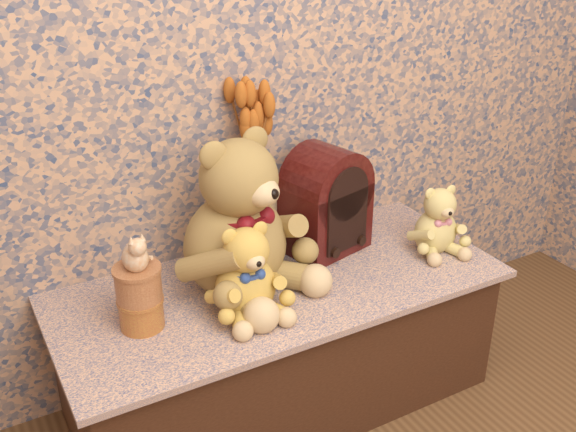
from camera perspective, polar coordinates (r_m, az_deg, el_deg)
name	(u,v)px	position (r m, az deg, el deg)	size (l,w,h in m)	color
display_shelf	(280,342)	(2.12, -0.67, -10.67)	(1.33, 0.59, 0.43)	navy
teddy_large	(234,207)	(1.88, -4.61, 0.79)	(0.40, 0.47, 0.50)	olive
teddy_medium	(245,265)	(1.80, -3.68, -4.19)	(0.22, 0.27, 0.28)	#B09231
teddy_small	(437,215)	(2.18, 12.52, 0.05)	(0.19, 0.22, 0.24)	tan
cathedral_radio	(326,199)	(2.11, 3.23, 1.45)	(0.25, 0.18, 0.35)	#350909
ceramic_vase	(257,222)	(2.12, -2.65, -0.49)	(0.13, 0.13, 0.21)	tan
dried_stalks	(255,121)	(1.99, -2.85, 8.02)	(0.23, 0.23, 0.45)	#B5591D
biscuit_tin_lower	(142,313)	(1.83, -12.32, -8.03)	(0.12, 0.12, 0.08)	gold
biscuit_tin_upper	(138,284)	(1.78, -12.59, -5.67)	(0.12, 0.12, 0.09)	tan
cat_figurine	(134,250)	(1.73, -12.90, -2.81)	(0.08, 0.09, 0.11)	silver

